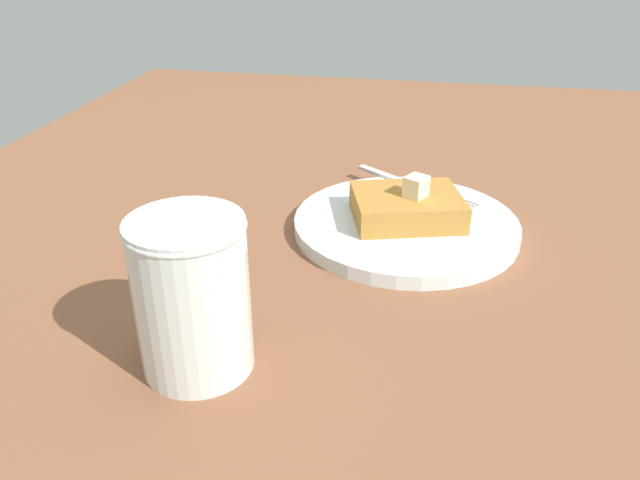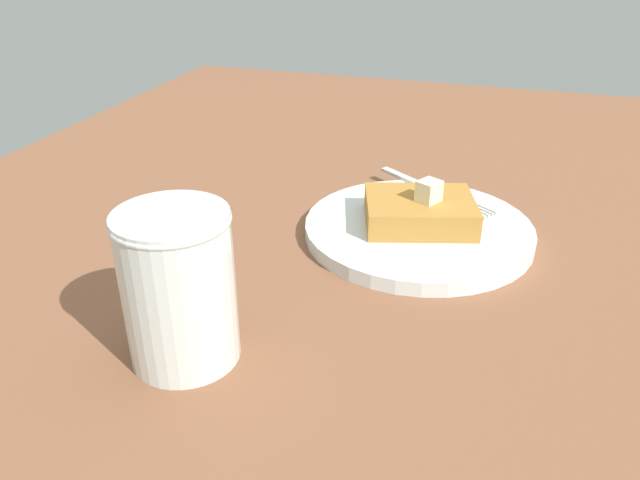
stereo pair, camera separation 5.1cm
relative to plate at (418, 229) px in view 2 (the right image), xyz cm
name	(u,v)px [view 2 (the right image)]	position (x,y,z in cm)	size (l,w,h in cm)	color
table_surface	(418,209)	(-8.86, -1.41, -2.01)	(108.72, 108.72, 2.39)	brown
plate	(418,229)	(0.00, 0.00, 0.00)	(22.33, 22.33, 1.41)	silver
toast_slice_center	(420,211)	(0.00, 0.00, 1.92)	(8.17, 10.35, 2.64)	#AF7831
butter_pat_primary	(429,191)	(0.25, 0.75, 4.26)	(2.05, 1.84, 2.05)	#F8EFC3
fork	(440,193)	(-7.64, 1.02, 0.77)	(10.48, 13.84, 0.36)	silver
syrup_jar	(180,294)	(23.58, -12.85, 4.38)	(7.98, 7.98, 11.35)	#361409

